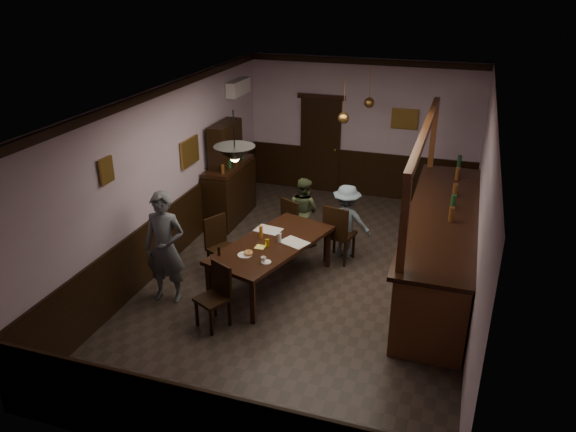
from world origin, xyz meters
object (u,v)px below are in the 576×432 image
at_px(chair_far_left, 294,221).
at_px(chair_far_right, 338,231).
at_px(chair_near, 216,293).
at_px(pendant_brass_mid, 344,118).
at_px(dining_table, 272,246).
at_px(person_seated_right, 346,221).
at_px(pendant_brass_far, 369,103).
at_px(person_standing, 165,248).
at_px(person_seated_left, 303,211).
at_px(soda_can, 267,243).
at_px(bar_counter, 440,245).
at_px(chair_side, 220,243).
at_px(pendant_iron, 235,154).
at_px(coffee_cup, 263,259).
at_px(sideboard, 229,182).

relative_size(chair_far_left, chair_far_right, 0.91).
distance_m(chair_far_left, chair_near, 2.64).
distance_m(chair_near, pendant_brass_mid, 3.87).
distance_m(chair_far_right, pendant_brass_mid, 1.97).
bearing_deg(chair_far_right, chair_near, 74.73).
bearing_deg(dining_table, person_seated_right, 56.64).
xyz_separation_m(pendant_brass_mid, pendant_brass_far, (0.20, 1.34, 0.00)).
relative_size(person_standing, pendant_brass_mid, 2.16).
distance_m(person_seated_left, soda_can, 1.76).
bearing_deg(bar_counter, chair_far_right, 175.87).
distance_m(chair_far_left, person_standing, 2.61).
xyz_separation_m(chair_near, pendant_brass_mid, (1.00, 3.29, 1.78)).
xyz_separation_m(person_standing, person_seated_right, (2.26, 2.23, -0.21)).
relative_size(chair_side, pendant_brass_far, 1.23).
relative_size(person_standing, pendant_iron, 2.48).
height_order(chair_near, person_standing, person_standing).
xyz_separation_m(dining_table, soda_can, (-0.03, -0.14, 0.12)).
distance_m(chair_far_left, bar_counter, 2.61).
relative_size(dining_table, pendant_brass_far, 2.96).
height_order(chair_far_right, chair_near, chair_far_right).
bearing_deg(bar_counter, dining_table, -159.30).
height_order(coffee_cup, pendant_brass_mid, pendant_brass_mid).
bearing_deg(chair_near, bar_counter, 63.92).
relative_size(dining_table, person_standing, 1.37).
height_order(pendant_iron, pendant_brass_far, same).
relative_size(chair_far_left, pendant_brass_far, 1.18).
bearing_deg(pendant_brass_mid, soda_can, -106.63).
bearing_deg(coffee_cup, pendant_brass_mid, 96.06).
height_order(chair_side, coffee_cup, chair_side).
xyz_separation_m(dining_table, chair_far_right, (0.81, 1.07, -0.11)).
xyz_separation_m(dining_table, pendant_iron, (-0.24, -0.76, 1.72)).
bearing_deg(chair_far_left, soda_can, 118.57).
height_order(chair_far_right, soda_can, chair_far_right).
xyz_separation_m(dining_table, pendant_brass_mid, (0.62, 2.02, 1.61)).
relative_size(chair_far_right, coffee_cup, 13.20).
relative_size(dining_table, bar_counter, 0.53).
height_order(person_seated_right, pendant_brass_far, pendant_brass_far).
relative_size(chair_far_left, person_seated_left, 0.76).
distance_m(chair_far_left, pendant_brass_far, 2.82).
bearing_deg(sideboard, chair_far_left, -27.53).
bearing_deg(sideboard, chair_far_right, -24.25).
bearing_deg(pendant_iron, chair_near, -105.81).
bearing_deg(chair_far_right, pendant_brass_far, -78.53).
bearing_deg(dining_table, sideboard, 127.57).
height_order(bar_counter, pendant_brass_far, pendant_brass_far).
bearing_deg(sideboard, pendant_brass_mid, -4.40).
relative_size(chair_far_right, chair_side, 1.06).
height_order(chair_far_left, sideboard, sideboard).
bearing_deg(dining_table, chair_far_right, 52.89).
height_order(chair_side, pendant_brass_mid, pendant_brass_mid).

